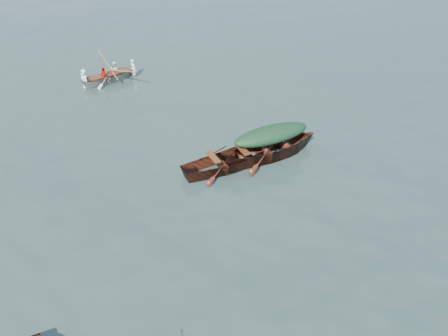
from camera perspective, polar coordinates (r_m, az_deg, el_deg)
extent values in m
plane|color=#2E413C|center=(10.25, 1.35, -14.27)|extent=(140.00, 140.00, 0.00)
imported|color=#481A11|center=(14.27, 6.01, 1.49)|extent=(5.00, 2.84, 1.14)
imported|color=#532114|center=(13.62, 0.51, -0.07)|extent=(4.33, 2.44, 0.95)
imported|color=beige|center=(20.27, -14.55, 10.88)|extent=(3.58, 2.72, 0.80)
ellipsoid|color=#163718|center=(13.84, 6.22, 4.38)|extent=(2.75, 1.56, 0.52)
imported|color=silver|center=(19.99, -14.87, 12.93)|extent=(2.61, 2.09, 0.76)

